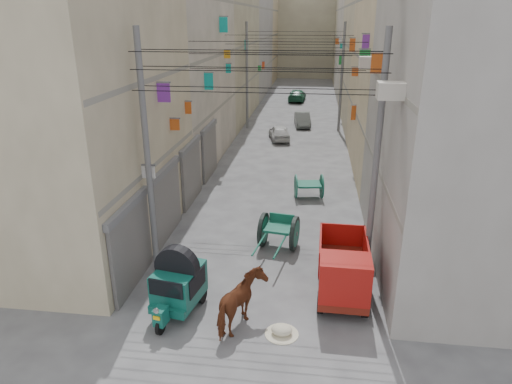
% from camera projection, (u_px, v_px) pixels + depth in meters
% --- Properties ---
extents(building_row_left, '(8.00, 62.00, 14.00)m').
position_uv_depth(building_row_left, '(208.00, 40.00, 40.41)').
color(building_row_left, '#BBAD8D').
rests_on(building_row_left, ground).
extents(building_row_right, '(8.00, 62.00, 14.00)m').
position_uv_depth(building_row_right, '(393.00, 41.00, 38.50)').
color(building_row_right, '#99948F').
rests_on(building_row_right, ground).
extents(end_cap_building, '(22.00, 10.00, 13.00)m').
position_uv_depth(end_cap_building, '(307.00, 31.00, 68.99)').
color(end_cap_building, '#B0A98A').
rests_on(end_cap_building, ground).
extents(shutters_left, '(0.18, 14.40, 2.88)m').
position_uv_depth(shutters_left, '(181.00, 184.00, 19.67)').
color(shutters_left, '#4A4A4F').
rests_on(shutters_left, ground).
extents(signboards, '(8.22, 40.52, 5.67)m').
position_uv_depth(signboards, '(288.00, 99.00, 28.97)').
color(signboards, '#0E9D94').
rests_on(signboards, ground).
extents(ac_units, '(0.70, 6.55, 3.35)m').
position_uv_depth(ac_units, '(382.00, 44.00, 14.14)').
color(ac_units, '#BAB2A6').
rests_on(ac_units, ground).
extents(utility_poles, '(7.40, 22.20, 8.00)m').
position_uv_depth(utility_poles, '(283.00, 102.00, 24.45)').
color(utility_poles, '#5C5C5F').
rests_on(utility_poles, ground).
extents(overhead_cables, '(7.40, 22.52, 1.12)m').
position_uv_depth(overhead_cables, '(281.00, 51.00, 21.06)').
color(overhead_cables, black).
rests_on(overhead_cables, ground).
extents(auto_rickshaw, '(1.56, 2.35, 1.60)m').
position_uv_depth(auto_rickshaw, '(178.00, 282.00, 13.36)').
color(auto_rickshaw, black).
rests_on(auto_rickshaw, ground).
extents(tonga_cart, '(1.55, 3.04, 1.31)m').
position_uv_depth(tonga_cart, '(279.00, 231.00, 17.21)').
color(tonga_cart, black).
rests_on(tonga_cart, ground).
extents(mini_truck, '(1.56, 3.35, 1.87)m').
position_uv_depth(mini_truck, '(343.00, 275.00, 13.84)').
color(mini_truck, black).
rests_on(mini_truck, ground).
extents(second_cart, '(1.48, 1.35, 1.17)m').
position_uv_depth(second_cart, '(309.00, 186.00, 22.07)').
color(second_cart, '#145742').
rests_on(second_cart, ground).
extents(feed_sack, '(0.58, 0.47, 0.29)m').
position_uv_depth(feed_sack, '(282.00, 330.00, 12.57)').
color(feed_sack, beige).
rests_on(feed_sack, ground).
extents(horse, '(1.41, 2.07, 1.60)m').
position_uv_depth(horse, '(241.00, 303.00, 12.62)').
color(horse, brown).
rests_on(horse, ground).
extents(distant_car_white, '(1.93, 3.40, 1.09)m').
position_uv_depth(distant_car_white, '(279.00, 132.00, 32.74)').
color(distant_car_white, '#BDBDBD').
rests_on(distant_car_white, ground).
extents(distant_car_grey, '(1.52, 3.41, 1.09)m').
position_uv_depth(distant_car_grey, '(302.00, 119.00, 36.94)').
color(distant_car_grey, '#505553').
rests_on(distant_car_grey, ground).
extents(distant_car_green, '(1.87, 4.17, 1.19)m').
position_uv_depth(distant_car_green, '(297.00, 95.00, 48.25)').
color(distant_car_green, '#205D3F').
rests_on(distant_car_green, ground).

